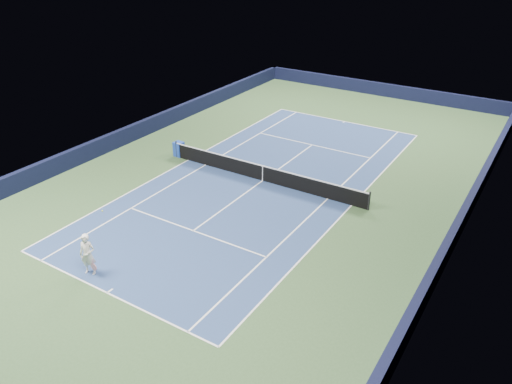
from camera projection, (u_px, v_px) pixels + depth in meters
The scene contains 19 objects.
ground at pixel (263, 181), 28.77m from camera, with size 40.00×40.00×0.00m, color #314E2A.
wall_far at pixel (381, 89), 43.37m from camera, with size 22.00×0.35×1.10m, color black.
wall_right at pixel (459, 225), 23.42m from camera, with size 0.35×40.00×1.10m, color black.
wall_left at pixel (126, 135), 33.62m from camera, with size 0.35×40.00×1.10m, color black.
court_surface at pixel (263, 181), 28.77m from camera, with size 10.97×23.77×0.01m, color navy.
baseline_far at pixel (345, 121), 37.68m from camera, with size 10.97×0.08×0.00m, color white.
baseline_near at pixel (107, 293), 19.86m from camera, with size 10.97×0.08×0.00m, color white.
sideline_doubles_right at pixel (352, 205), 26.19m from camera, with size 0.08×23.77×0.00m, color white.
sideline_doubles_left at pixel (188, 160), 31.35m from camera, with size 0.08×23.77×0.00m, color white.
sideline_singles_right at pixel (328, 199), 26.83m from camera, with size 0.08×23.77×0.00m, color white.
sideline_singles_left at pixel (206, 165), 30.71m from camera, with size 0.08×23.77×0.00m, color white.
service_line_far at pixel (312, 145), 33.57m from camera, with size 8.23×0.08×0.00m, color white.
service_line_near at pixel (193, 231), 23.97m from camera, with size 8.23×0.08×0.00m, color white.
center_service_line at pixel (263, 181), 28.77m from camera, with size 0.08×12.80×0.00m, color white.
center_mark_far at pixel (344, 122), 37.56m from camera, with size 0.08×0.30×0.00m, color white.
center_mark_near at pixel (110, 291), 19.98m from camera, with size 0.08×0.30×0.00m, color white.
tennis_net at pixel (263, 173), 28.54m from camera, with size 12.90×0.10×1.07m.
sponsor_cube at pixel (179, 149), 31.73m from camera, with size 0.64×0.57×0.94m.
tennis_player at pixel (88, 254), 20.59m from camera, with size 0.89×1.37×2.59m.
Camera 1 is at (13.39, -22.02, 12.81)m, focal length 35.00 mm.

